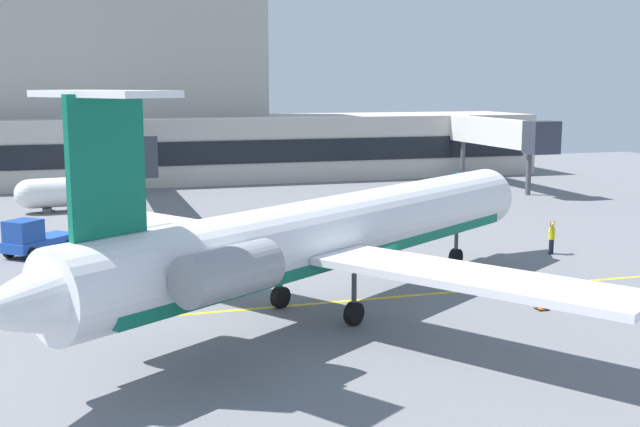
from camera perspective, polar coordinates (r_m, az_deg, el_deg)
name	(u,v)px	position (r m, az deg, el deg)	size (l,w,h in m)	color
ground	(365,301)	(34.56, 3.23, -6.25)	(120.00, 120.00, 0.11)	slate
terminal_building	(142,108)	(77.61, -12.67, 7.36)	(71.86, 11.36, 19.06)	#B7B2A8
jet_bridge_west	(129,147)	(60.43, -13.57, 4.67)	(2.40, 20.64, 5.96)	silver
jet_bridge_east	(502,134)	(72.18, 12.90, 5.61)	(2.40, 16.07, 6.23)	silver
regional_jet	(327,234)	(31.94, 0.53, -1.51)	(28.10, 23.23, 9.02)	white
baggage_tug	(34,238)	(45.62, -19.84, -1.69)	(3.97, 4.17, 2.05)	#1E4CB2
pushback_tractor	(470,188)	(64.50, 10.72, 1.83)	(3.57, 2.43, 2.18)	#19389E
fuel_tank	(72,192)	(60.73, -17.39, 1.49)	(7.88, 2.94, 2.47)	white
marshaller	(552,238)	(45.12, 16.28, -1.67)	(0.75, 0.53, 1.82)	#191E33
safety_cone_alpha	(542,304)	(34.16, 15.64, -6.26)	(0.47, 0.47, 0.55)	orange
safety_cone_bravo	(219,262)	(40.67, -7.24, -3.50)	(0.47, 0.47, 0.55)	orange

